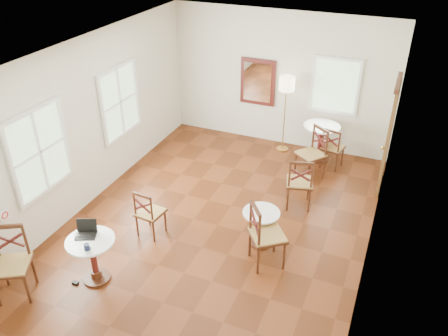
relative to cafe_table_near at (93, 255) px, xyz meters
name	(u,v)px	position (x,y,z in m)	size (l,w,h in m)	color
ground	(217,225)	(1.15, 1.89, -0.46)	(7.00, 7.00, 0.00)	#57260F
room_shell	(220,120)	(1.09, 2.17, 1.43)	(5.02, 7.02, 3.01)	silver
cafe_table_near	(93,255)	(0.00, 0.00, 0.00)	(0.70, 0.70, 0.74)	#422010
cafe_table_mid	(261,224)	(1.99, 1.72, -0.07)	(0.60, 0.60, 0.63)	#422010
cafe_table_back	(321,139)	(2.26, 4.91, 0.04)	(0.77, 0.77, 0.81)	#422010
chair_near_a	(149,213)	(0.21, 1.24, -0.01)	(0.45, 0.45, 0.89)	#422010
chair_near_b	(12,264)	(-0.87, -0.65, 0.08)	(0.68, 0.68, 1.08)	#422010
chair_mid_a	(299,182)	(2.28, 3.01, 0.05)	(0.58, 0.58, 1.03)	#422010
chair_mid_b	(266,235)	(2.20, 1.31, 0.09)	(0.71, 0.71, 1.10)	#422010
chair_back_a	(332,148)	(2.56, 4.69, 0.00)	(0.49, 0.49, 0.92)	#422010
chair_back_b	(312,154)	(2.25, 4.12, 0.07)	(0.69, 0.69, 1.07)	#422010
floor_lamp	(287,89)	(1.40, 5.04, 1.00)	(0.33, 0.33, 1.72)	#BF8C3F
laptop	(86,231)	(-0.13, 0.10, 0.33)	(0.36, 0.34, 0.21)	black
mouse	(93,235)	(-0.02, 0.09, 0.30)	(0.10, 0.06, 0.04)	black
navy_mug	(87,247)	(0.09, -0.18, 0.33)	(0.12, 0.08, 0.09)	black
water_glass	(76,235)	(-0.20, -0.03, 0.34)	(0.07, 0.07, 0.11)	white
power_adapter	(75,283)	(-0.23, -0.21, -0.44)	(0.10, 0.06, 0.04)	black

